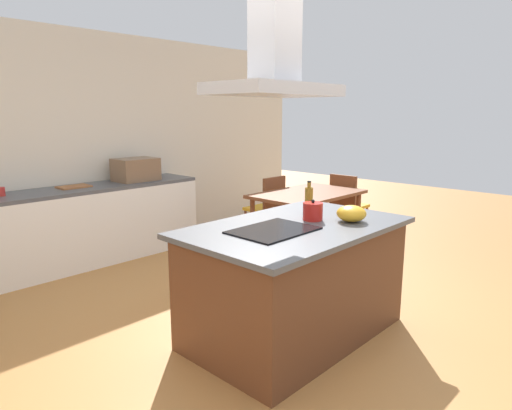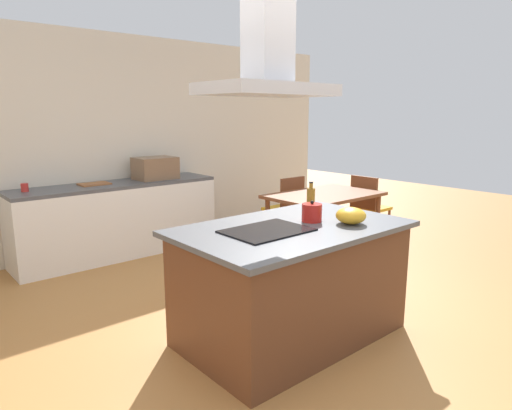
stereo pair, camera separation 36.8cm
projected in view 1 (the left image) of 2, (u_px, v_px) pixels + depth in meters
The scene contains 15 objects.
ground at pixel (180, 285), 4.64m from camera, with size 16.00×16.00×0.00m, color #AD753D.
wall_back at pixel (89, 145), 5.55m from camera, with size 7.20×0.10×2.70m, color beige.
kitchen_island at pixel (295, 280), 3.54m from camera, with size 1.76×1.09×0.90m.
cooktop at pixel (273, 230), 3.26m from camera, with size 0.60×0.44×0.01m, color black.
tea_kettle at pixel (313, 211), 3.59m from camera, with size 0.21×0.16×0.17m.
olive_oil_bottle at pixel (309, 200), 3.81m from camera, with size 0.07×0.07×0.28m.
mixing_bowl at pixel (351, 213), 3.54m from camera, with size 0.23×0.23×0.13m, color gold.
back_counter at pixel (99, 223), 5.39m from camera, with size 2.45×0.62×0.90m.
countertop_microwave at pixel (136, 170), 5.65m from camera, with size 0.50×0.38×0.28m, color brown.
coffee_mug_red at pixel (1, 192), 4.63m from camera, with size 0.08×0.08×0.09m, color red.
cutting_board at pixel (74, 187), 5.16m from camera, with size 0.34×0.24×0.02m, color #995B33.
dining_table at pixel (307, 199), 5.72m from camera, with size 1.40×0.90×0.75m.
chair_facing_back_wall at pixel (268, 204), 6.20m from camera, with size 0.42×0.42×0.89m.
chair_at_right_end at pixel (346, 201), 6.41m from camera, with size 0.42×0.42×0.89m.
range_hood at pixel (275, 57), 3.02m from camera, with size 0.90×0.55×0.78m.
Camera 1 is at (-2.64, -2.09, 1.74)m, focal length 31.79 mm.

